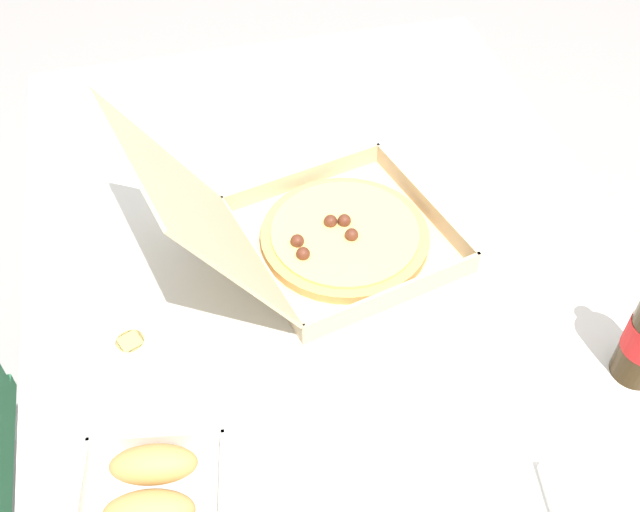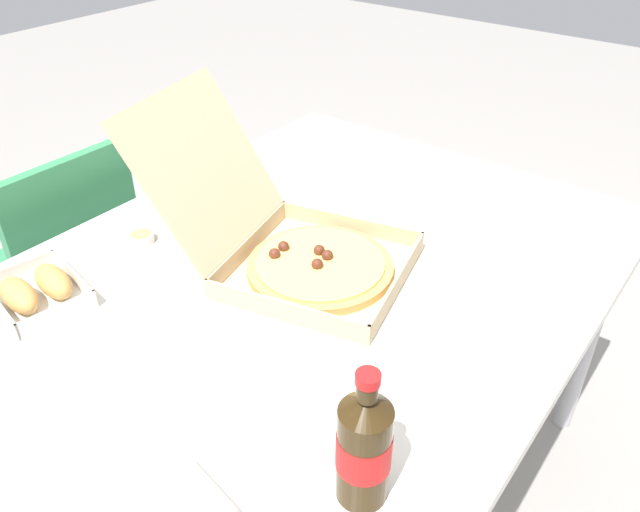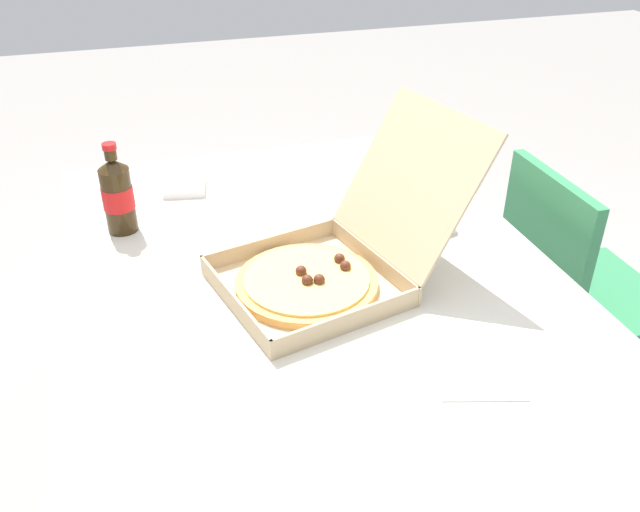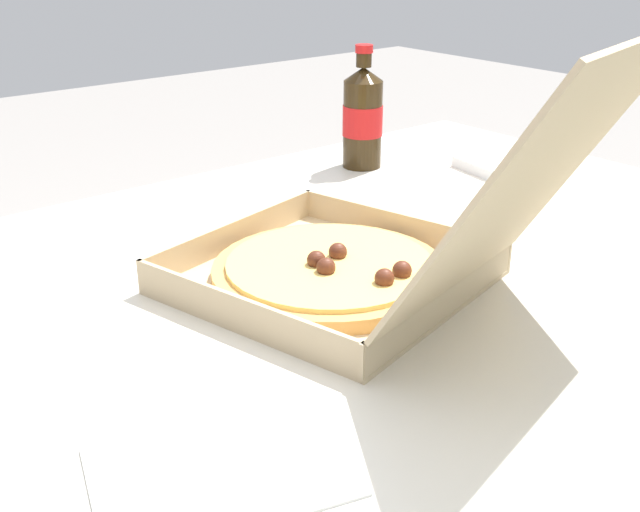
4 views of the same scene
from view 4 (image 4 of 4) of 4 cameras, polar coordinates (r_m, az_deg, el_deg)
The scene contains 5 objects.
dining_table at distance 1.02m, azimuth 3.23°, elevation -5.04°, with size 1.47×1.07×0.72m.
pizza_box_open at distance 0.94m, azimuth 3.04°, elevation -0.16°, with size 0.45×0.58×0.34m.
cola_bottle at distance 1.44m, azimuth 3.17°, elevation 10.23°, with size 0.07×0.07×0.22m.
paper_menu at distance 0.68m, azimuth -7.39°, elevation -15.52°, with size 0.21×0.15×0.00m, color white.
napkin_pile at distance 1.48m, azimuth 12.71°, elevation 6.63°, with size 0.11×0.11×0.02m, color white.
Camera 4 is at (0.61, 0.66, 1.15)m, focal length 43.31 mm.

